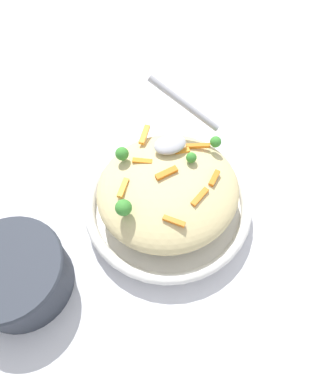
% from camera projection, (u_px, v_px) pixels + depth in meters
% --- Properties ---
extents(ground_plane, '(2.40, 2.40, 0.00)m').
position_uv_depth(ground_plane, '(168.00, 211.00, 0.67)').
color(ground_plane, silver).
extents(serving_bowl, '(0.31, 0.31, 0.04)m').
position_uv_depth(serving_bowl, '(168.00, 205.00, 0.65)').
color(serving_bowl, white).
rests_on(serving_bowl, ground_plane).
extents(pasta_mound, '(0.25, 0.23, 0.08)m').
position_uv_depth(pasta_mound, '(168.00, 190.00, 0.60)').
color(pasta_mound, '#DBC689').
rests_on(pasta_mound, serving_bowl).
extents(carrot_piece_0, '(0.03, 0.03, 0.01)m').
position_uv_depth(carrot_piece_0, '(123.00, 188.00, 0.56)').
color(carrot_piece_0, orange).
rests_on(carrot_piece_0, pasta_mound).
extents(carrot_piece_1, '(0.03, 0.03, 0.01)m').
position_uv_depth(carrot_piece_1, '(214.00, 178.00, 0.57)').
color(carrot_piece_1, orange).
rests_on(carrot_piece_1, pasta_mound).
extents(carrot_piece_2, '(0.04, 0.03, 0.01)m').
position_uv_depth(carrot_piece_2, '(200.00, 197.00, 0.55)').
color(carrot_piece_2, orange).
rests_on(carrot_piece_2, pasta_mound).
extents(carrot_piece_3, '(0.04, 0.02, 0.01)m').
position_uv_depth(carrot_piece_3, '(166.00, 173.00, 0.57)').
color(carrot_piece_3, orange).
rests_on(carrot_piece_3, pasta_mound).
extents(carrot_piece_4, '(0.03, 0.03, 0.01)m').
position_uv_depth(carrot_piece_4, '(174.00, 221.00, 0.53)').
color(carrot_piece_4, orange).
rests_on(carrot_piece_4, pasta_mound).
extents(carrot_piece_5, '(0.03, 0.04, 0.01)m').
position_uv_depth(carrot_piece_5, '(144.00, 135.00, 0.62)').
color(carrot_piece_5, orange).
rests_on(carrot_piece_5, pasta_mound).
extents(carrot_piece_6, '(0.04, 0.02, 0.01)m').
position_uv_depth(carrot_piece_6, '(198.00, 146.00, 0.60)').
color(carrot_piece_6, orange).
rests_on(carrot_piece_6, pasta_mound).
extents(carrot_piece_7, '(0.03, 0.02, 0.01)m').
position_uv_depth(carrot_piece_7, '(142.00, 161.00, 0.59)').
color(carrot_piece_7, orange).
rests_on(carrot_piece_7, pasta_mound).
extents(carrot_piece_8, '(0.03, 0.01, 0.01)m').
position_uv_depth(carrot_piece_8, '(182.00, 151.00, 0.60)').
color(carrot_piece_8, orange).
rests_on(carrot_piece_8, pasta_mound).
extents(broccoli_floret_0, '(0.02, 0.02, 0.02)m').
position_uv_depth(broccoli_floret_0, '(191.00, 158.00, 0.58)').
color(broccoli_floret_0, '#377928').
rests_on(broccoli_floret_0, pasta_mound).
extents(broccoli_floret_1, '(0.02, 0.02, 0.02)m').
position_uv_depth(broccoli_floret_1, '(216.00, 142.00, 0.60)').
color(broccoli_floret_1, '#377928').
rests_on(broccoli_floret_1, pasta_mound).
extents(broccoli_floret_2, '(0.03, 0.03, 0.03)m').
position_uv_depth(broccoli_floret_2, '(124.00, 208.00, 0.53)').
color(broccoli_floret_2, '#377928').
rests_on(broccoli_floret_2, pasta_mound).
extents(broccoli_floret_3, '(0.02, 0.02, 0.03)m').
position_uv_depth(broccoli_floret_3, '(122.00, 154.00, 0.58)').
color(broccoli_floret_3, '#377928').
rests_on(broccoli_floret_3, pasta_mound).
extents(serving_spoon, '(0.12, 0.12, 0.08)m').
position_uv_depth(serving_spoon, '(175.00, 130.00, 0.59)').
color(serving_spoon, '#B7B7BC').
rests_on(serving_spoon, pasta_mound).
extents(companion_bowl, '(0.17, 0.17, 0.09)m').
position_uv_depth(companion_bowl, '(15.00, 274.00, 0.55)').
color(companion_bowl, '#333842').
rests_on(companion_bowl, ground_plane).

